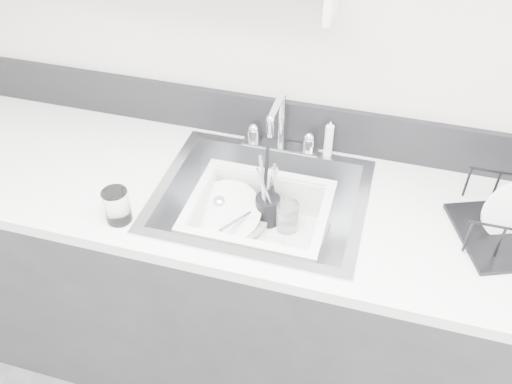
% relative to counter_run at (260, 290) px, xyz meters
% --- Properties ---
extents(room_shell, '(3.50, 3.00, 2.60)m').
position_rel_counter_run_xyz_m(room_shell, '(0.00, -0.80, 1.22)').
color(room_shell, silver).
rests_on(room_shell, ground).
extents(counter_run, '(3.20, 0.62, 0.92)m').
position_rel_counter_run_xyz_m(counter_run, '(0.00, 0.00, 0.00)').
color(counter_run, '#28282B').
rests_on(counter_run, ground).
extents(backsplash, '(3.20, 0.02, 0.16)m').
position_rel_counter_run_xyz_m(backsplash, '(0.00, 0.30, 0.54)').
color(backsplash, black).
rests_on(backsplash, counter_run).
extents(sink, '(0.64, 0.52, 0.20)m').
position_rel_counter_run_xyz_m(sink, '(0.00, 0.00, 0.37)').
color(sink, silver).
rests_on(sink, counter_run).
extents(faucet, '(0.26, 0.18, 0.23)m').
position_rel_counter_run_xyz_m(faucet, '(0.00, 0.25, 0.52)').
color(faucet, silver).
rests_on(faucet, counter_run).
extents(side_sprayer, '(0.03, 0.03, 0.14)m').
position_rel_counter_run_xyz_m(side_sprayer, '(0.16, 0.25, 0.53)').
color(side_sprayer, white).
rests_on(side_sprayer, counter_run).
extents(wash_tub, '(0.45, 0.38, 0.16)m').
position_rel_counter_run_xyz_m(wash_tub, '(0.00, -0.03, 0.37)').
color(wash_tub, white).
rests_on(wash_tub, sink).
extents(plate_stack, '(0.27, 0.26, 0.11)m').
position_rel_counter_run_xyz_m(plate_stack, '(-0.10, 0.00, 0.34)').
color(plate_stack, white).
rests_on(plate_stack, wash_tub).
extents(utensil_cup, '(0.08, 0.08, 0.27)m').
position_rel_counter_run_xyz_m(utensil_cup, '(0.01, 0.05, 0.37)').
color(utensil_cup, black).
rests_on(utensil_cup, wash_tub).
extents(ladle, '(0.27, 0.18, 0.07)m').
position_rel_counter_run_xyz_m(ladle, '(-0.09, 0.01, 0.34)').
color(ladle, silver).
rests_on(ladle, wash_tub).
extents(tumbler_in_tub, '(0.08, 0.08, 0.10)m').
position_rel_counter_run_xyz_m(tumbler_in_tub, '(0.08, 0.04, 0.36)').
color(tumbler_in_tub, white).
rests_on(tumbler_in_tub, wash_tub).
extents(tumbler_counter, '(0.10, 0.10, 0.10)m').
position_rel_counter_run_xyz_m(tumbler_counter, '(-0.37, -0.21, 0.51)').
color(tumbler_counter, white).
rests_on(tumbler_counter, counter_run).
extents(bowl_small, '(0.12, 0.12, 0.03)m').
position_rel_counter_run_xyz_m(bowl_small, '(0.06, -0.09, 0.32)').
color(bowl_small, white).
rests_on(bowl_small, wash_tub).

